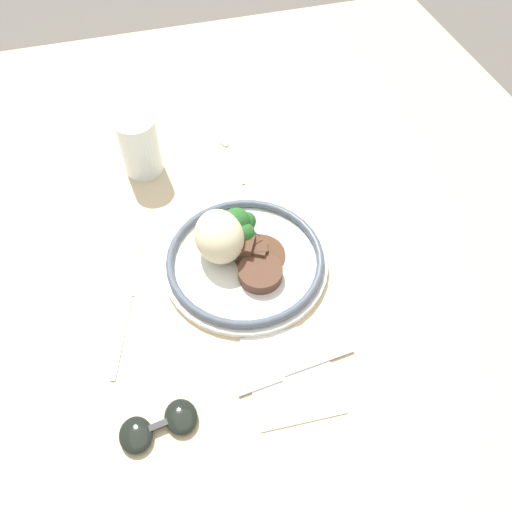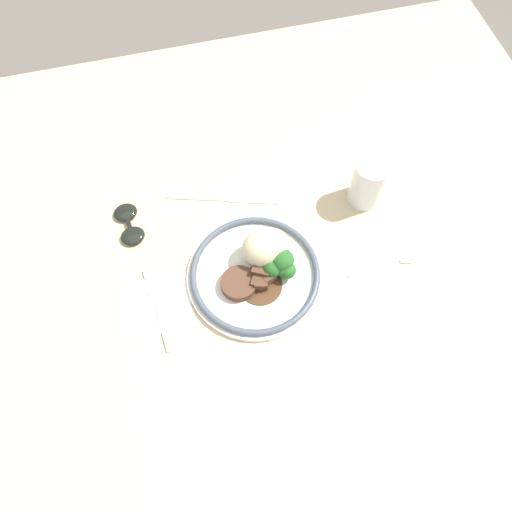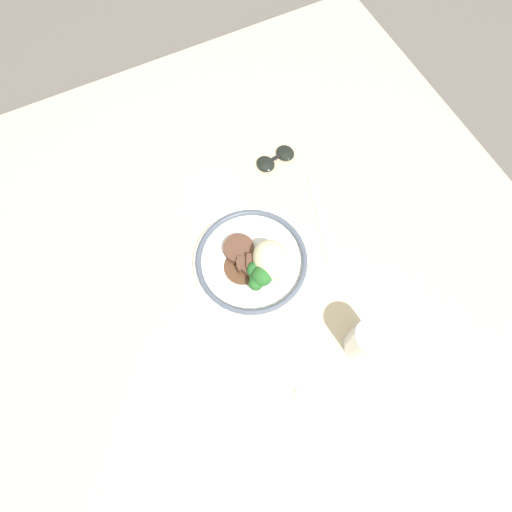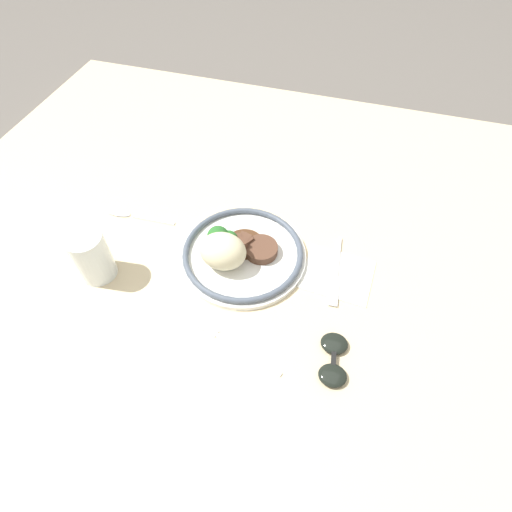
{
  "view_description": "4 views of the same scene",
  "coord_description": "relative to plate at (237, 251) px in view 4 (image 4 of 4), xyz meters",
  "views": [
    {
      "loc": [
        -0.48,
        0.11,
        0.66
      ],
      "look_at": [
        -0.05,
        -0.02,
        0.07
      ],
      "focal_mm": 35.0,
      "sensor_mm": 36.0,
      "label": 1
    },
    {
      "loc": [
        -0.14,
        -0.37,
        0.89
      ],
      "look_at": [
        -0.04,
        0.03,
        0.08
      ],
      "focal_mm": 35.0,
      "sensor_mm": 36.0,
      "label": 2
    },
    {
      "loc": [
        0.23,
        -0.12,
        0.86
      ],
      "look_at": [
        -0.04,
        0.01,
        0.09
      ],
      "focal_mm": 28.0,
      "sensor_mm": 36.0,
      "label": 3
    },
    {
      "loc": [
        -0.21,
        0.46,
        0.68
      ],
      "look_at": [
        -0.07,
        0.01,
        0.07
      ],
      "focal_mm": 28.0,
      "sensor_mm": 36.0,
      "label": 4
    }
  ],
  "objects": [
    {
      "name": "knife",
      "position": [
        -0.02,
        0.18,
        -0.02
      ],
      "size": [
        0.22,
        0.08,
        0.0
      ],
      "rotation": [
        0.0,
        0.0,
        -0.3
      ],
      "color": "silver",
      "rests_on": "dining_table"
    },
    {
      "name": "sunglasses",
      "position": [
        -0.22,
        0.16,
        -0.01
      ],
      "size": [
        0.06,
        0.1,
        0.01
      ],
      "rotation": [
        0.0,
        0.0,
        0.12
      ],
      "color": "black",
      "rests_on": "dining_table"
    },
    {
      "name": "juice_glass",
      "position": [
        0.24,
        0.11,
        0.02
      ],
      "size": [
        0.07,
        0.07,
        0.1
      ],
      "color": "orange",
      "rests_on": "dining_table"
    },
    {
      "name": "ground_plane",
      "position": [
        0.03,
        -0.0,
        -0.07
      ],
      "size": [
        8.0,
        8.0,
        0.0
      ],
      "primitive_type": "plane",
      "color": "#5B5651"
    },
    {
      "name": "plate",
      "position": [
        0.0,
        0.0,
        0.0
      ],
      "size": [
        0.25,
        0.25,
        0.08
      ],
      "color": "white",
      "rests_on": "dining_table"
    },
    {
      "name": "dining_table",
      "position": [
        0.03,
        -0.0,
        -0.05
      ],
      "size": [
        1.37,
        1.28,
        0.05
      ],
      "color": "beige",
      "rests_on": "ground"
    },
    {
      "name": "spoon",
      "position": [
        0.27,
        -0.04,
        -0.02
      ],
      "size": [
        0.16,
        0.02,
        0.01
      ],
      "rotation": [
        0.0,
        0.0,
        0.04
      ],
      "color": "silver",
      "rests_on": "dining_table"
    },
    {
      "name": "napkin",
      "position": [
        -0.2,
        -0.01,
        -0.02
      ],
      "size": [
        0.14,
        0.12,
        0.0
      ],
      "color": "white",
      "rests_on": "dining_table"
    },
    {
      "name": "fork",
      "position": [
        -0.2,
        -0.01,
        -0.02
      ],
      "size": [
        0.03,
        0.17,
        0.0
      ],
      "rotation": [
        0.0,
        0.0,
        1.65
      ],
      "color": "silver",
      "rests_on": "napkin"
    }
  ]
}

